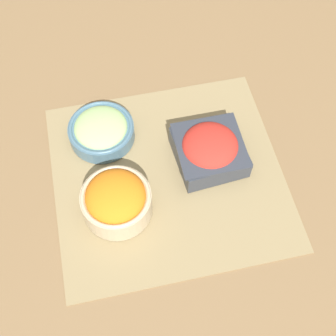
{
  "coord_description": "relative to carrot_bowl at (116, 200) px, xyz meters",
  "views": [
    {
      "loc": [
        0.11,
        0.49,
        0.89
      ],
      "look_at": [
        0.0,
        0.0,
        0.03
      ],
      "focal_mm": 50.0,
      "sensor_mm": 36.0,
      "label": 1
    }
  ],
  "objects": [
    {
      "name": "ground_plane",
      "position": [
        -0.12,
        -0.06,
        -0.05
      ],
      "size": [
        3.0,
        3.0,
        0.0
      ],
      "primitive_type": "plane",
      "color": "olive"
    },
    {
      "name": "tomato_bowl",
      "position": [
        -0.22,
        -0.08,
        -0.01
      ],
      "size": [
        0.15,
        0.15,
        0.08
      ],
      "color": "#333842",
      "rests_on": "placemat"
    },
    {
      "name": "carrot_bowl",
      "position": [
        0.0,
        0.0,
        0.0
      ],
      "size": [
        0.14,
        0.14,
        0.09
      ],
      "color": "#C6B28E",
      "rests_on": "placemat"
    },
    {
      "name": "cucumber_bowl",
      "position": [
        0.01,
        -0.19,
        -0.02
      ],
      "size": [
        0.15,
        0.15,
        0.05
      ],
      "color": "slate",
      "rests_on": "placemat"
    },
    {
      "name": "placemat",
      "position": [
        -0.12,
        -0.06,
        -0.05
      ],
      "size": [
        0.5,
        0.47,
        0.0
      ],
      "color": "#937F56",
      "rests_on": "ground_plane"
    }
  ]
}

